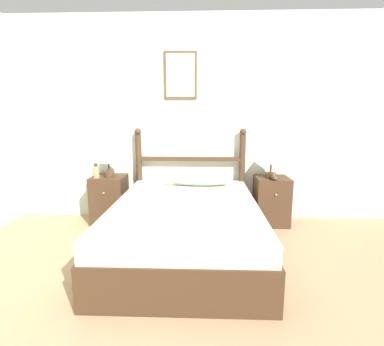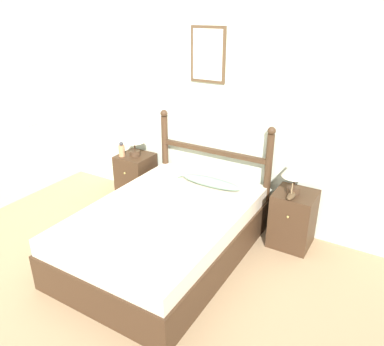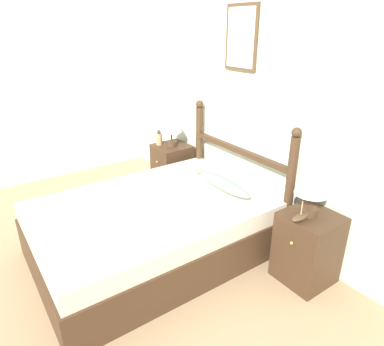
{
  "view_description": "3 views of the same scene",
  "coord_description": "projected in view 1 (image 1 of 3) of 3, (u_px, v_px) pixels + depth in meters",
  "views": [
    {
      "loc": [
        0.35,
        -2.14,
        1.32
      ],
      "look_at": [
        0.23,
        0.97,
        0.73
      ],
      "focal_mm": 28.0,
      "sensor_mm": 36.0,
      "label": 1
    },
    {
      "loc": [
        2.0,
        -1.89,
        2.27
      ],
      "look_at": [
        0.24,
        1.07,
        0.74
      ],
      "focal_mm": 35.0,
      "sensor_mm": 36.0,
      "label": 2
    },
    {
      "loc": [
        2.52,
        -0.58,
        1.92
      ],
      "look_at": [
        0.11,
        1.11,
        0.65
      ],
      "focal_mm": 32.0,
      "sensor_mm": 36.0,
      "label": 3
    }
  ],
  "objects": [
    {
      "name": "bottle",
      "position": [
        96.0,
        171.0,
        3.61
      ],
      "size": [
        0.08,
        0.08,
        0.19
      ],
      "color": "tan",
      "rests_on": "nightstand_left"
    },
    {
      "name": "ground_plane",
      "position": [
        158.0,
        287.0,
        2.36
      ],
      "size": [
        16.0,
        16.0,
        0.0
      ],
      "primitive_type": "plane",
      "color": "#9E7F5B"
    },
    {
      "name": "nightstand_left",
      "position": [
        110.0,
        199.0,
        3.78
      ],
      "size": [
        0.4,
        0.42,
        0.59
      ],
      "color": "#3D2819",
      "rests_on": "ground_plane"
    },
    {
      "name": "fish_pillow",
      "position": [
        199.0,
        182.0,
        3.55
      ],
      "size": [
        0.75,
        0.16,
        0.1
      ],
      "color": "gray",
      "rests_on": "bed"
    },
    {
      "name": "wall_back",
      "position": [
        176.0,
        120.0,
        3.82
      ],
      "size": [
        6.4,
        0.08,
        2.55
      ],
      "color": "beige",
      "rests_on": "ground_plane"
    },
    {
      "name": "table_lamp_left",
      "position": [
        108.0,
        156.0,
        3.67
      ],
      "size": [
        0.26,
        0.26,
        0.37
      ],
      "color": "#422D1E",
      "rests_on": "nightstand_left"
    },
    {
      "name": "model_boat",
      "position": [
        274.0,
        177.0,
        3.52
      ],
      "size": [
        0.07,
        0.18,
        0.16
      ],
      "color": "#4C3823",
      "rests_on": "nightstand_right"
    },
    {
      "name": "table_lamp_right",
      "position": [
        271.0,
        157.0,
        3.59
      ],
      "size": [
        0.26,
        0.26,
        0.37
      ],
      "color": "#422D1E",
      "rests_on": "nightstand_right"
    },
    {
      "name": "nightstand_right",
      "position": [
        271.0,
        201.0,
        3.7
      ],
      "size": [
        0.4,
        0.42,
        0.59
      ],
      "color": "#3D2819",
      "rests_on": "ground_plane"
    },
    {
      "name": "bed",
      "position": [
        186.0,
        227.0,
        2.94
      ],
      "size": [
        1.39,
        2.03,
        0.51
      ],
      "color": "#3D2819",
      "rests_on": "ground_plane"
    },
    {
      "name": "headboard",
      "position": [
        190.0,
        171.0,
        3.83
      ],
      "size": [
        1.4,
        0.08,
        1.17
      ],
      "color": "#3D2819",
      "rests_on": "ground_plane"
    }
  ]
}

